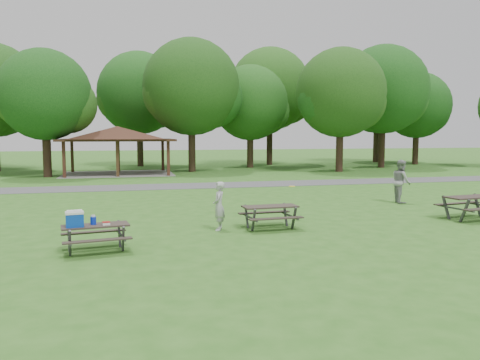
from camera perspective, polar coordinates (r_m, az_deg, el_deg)
name	(u,v)px	position (r m, az deg, el deg)	size (l,w,h in m)	color
ground	(239,234)	(14.79, -0.07, -6.58)	(160.00, 160.00, 0.00)	#2D631C
asphalt_path	(185,186)	(28.43, -6.78, -0.73)	(120.00, 3.20, 0.02)	#49494C
pavilion	(117,135)	(38.05, -14.71, 5.32)	(8.60, 7.01, 3.76)	#351C13
tree_row_d	(46,98)	(37.08, -22.57, 9.26)	(6.93, 6.60, 9.27)	black
tree_row_e	(192,90)	(39.63, -5.82, 10.86)	(8.40, 8.00, 11.02)	black
tree_row_f	(251,105)	(44.19, 1.36, 9.11)	(7.35, 7.00, 9.55)	#302015
tree_row_g	(341,95)	(40.23, 12.27, 10.04)	(7.77, 7.40, 10.25)	black
tree_row_h	(384,92)	(46.21, 17.16, 10.19)	(8.61, 8.20, 11.37)	black
tree_row_i	(418,107)	(52.29, 20.83, 8.28)	(7.14, 6.80, 9.52)	black
tree_deep_b	(140,96)	(47.25, -12.08, 10.04)	(8.40, 8.00, 11.13)	black
tree_deep_c	(271,92)	(48.50, 3.77, 10.69)	(8.82, 8.40, 11.90)	black
tree_deep_d	(378,99)	(55.10, 16.45, 9.43)	(8.40, 8.00, 11.27)	black
picnic_table_near	(89,227)	(13.02, -17.93, -5.45)	(1.91, 1.62, 1.20)	#2F2622
picnic_table_middle	(270,211)	(15.56, 3.69, -3.81)	(1.88, 1.54, 0.79)	#302822
picnic_table_far	(472,202)	(19.19, 26.40, -2.38)	(2.24, 1.89, 0.88)	#2D2420
frisbee_in_flight	(292,186)	(17.21, 6.36, -0.77)	(0.29, 0.29, 0.02)	yellow
frisbee_thrower	(219,206)	(15.22, -2.58, -3.19)	(0.58, 0.38, 1.59)	#A9A9AB
frisbee_catcher	(401,181)	(22.48, 19.06, -0.16)	(0.96, 0.75, 1.98)	gray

